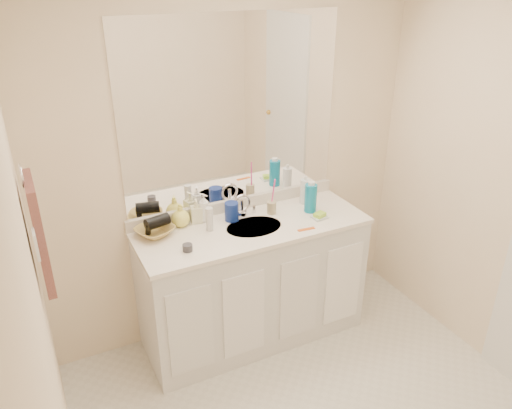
% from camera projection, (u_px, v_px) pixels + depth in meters
% --- Properties ---
extents(wall_back, '(2.60, 0.02, 2.40)m').
position_uv_depth(wall_back, '(234.00, 165.00, 3.31)').
color(wall_back, '#FAE4C3').
rests_on(wall_back, floor).
extents(wall_left, '(0.02, 2.60, 2.40)m').
position_uv_depth(wall_left, '(48.00, 345.00, 1.74)').
color(wall_left, '#FAE4C3').
rests_on(wall_left, floor).
extents(vanity_cabinet, '(1.50, 0.55, 0.85)m').
position_uv_depth(vanity_cabinet, '(253.00, 284.00, 3.42)').
color(vanity_cabinet, silver).
rests_on(vanity_cabinet, floor).
extents(countertop, '(1.52, 0.57, 0.03)m').
position_uv_depth(countertop, '(253.00, 227.00, 3.23)').
color(countertop, white).
rests_on(countertop, vanity_cabinet).
extents(backsplash, '(1.52, 0.03, 0.08)m').
position_uv_depth(backsplash, '(236.00, 204.00, 3.42)').
color(backsplash, silver).
rests_on(backsplash, countertop).
extents(sink_basin, '(0.37, 0.37, 0.02)m').
position_uv_depth(sink_basin, '(254.00, 228.00, 3.22)').
color(sink_basin, '#BBAFA3').
rests_on(sink_basin, countertop).
extents(faucet, '(0.02, 0.02, 0.11)m').
position_uv_depth(faucet, '(242.00, 208.00, 3.33)').
color(faucet, silver).
rests_on(faucet, countertop).
extents(mirror, '(1.48, 0.01, 1.20)m').
position_uv_depth(mirror, '(233.00, 112.00, 3.15)').
color(mirror, white).
rests_on(mirror, wall_back).
extents(blue_mug, '(0.11, 0.11, 0.13)m').
position_uv_depth(blue_mug, '(232.00, 212.00, 3.27)').
color(blue_mug, navy).
rests_on(blue_mug, countertop).
extents(tan_cup, '(0.08, 0.08, 0.08)m').
position_uv_depth(tan_cup, '(272.00, 208.00, 3.37)').
color(tan_cup, tan).
rests_on(tan_cup, countertop).
extents(toothbrush, '(0.03, 0.04, 0.20)m').
position_uv_depth(toothbrush, '(273.00, 193.00, 3.32)').
color(toothbrush, '#EF3F99').
rests_on(toothbrush, tan_cup).
extents(mouthwash_bottle, '(0.10, 0.10, 0.20)m').
position_uv_depth(mouthwash_bottle, '(311.00, 198.00, 3.37)').
color(mouthwash_bottle, '#0D78A2').
rests_on(mouthwash_bottle, countertop).
extents(clear_pump_bottle, '(0.09, 0.09, 0.18)m').
position_uv_depth(clear_pump_bottle, '(305.00, 192.00, 3.49)').
color(clear_pump_bottle, white).
rests_on(clear_pump_bottle, countertop).
extents(soap_dish, '(0.11, 0.09, 0.01)m').
position_uv_depth(soap_dish, '(320.00, 217.00, 3.32)').
color(soap_dish, silver).
rests_on(soap_dish, countertop).
extents(green_soap, '(0.09, 0.07, 0.03)m').
position_uv_depth(green_soap, '(320.00, 215.00, 3.31)').
color(green_soap, '#9ED634').
rests_on(green_soap, soap_dish).
extents(orange_comb, '(0.12, 0.03, 0.00)m').
position_uv_depth(orange_comb, '(306.00, 229.00, 3.17)').
color(orange_comb, '#DE5A17').
rests_on(orange_comb, countertop).
extents(dark_jar, '(0.06, 0.06, 0.04)m').
position_uv_depth(dark_jar, '(188.00, 248.00, 2.93)').
color(dark_jar, '#36353D').
rests_on(dark_jar, countertop).
extents(extra_white_bottle, '(0.05, 0.05, 0.16)m').
position_uv_depth(extra_white_bottle, '(209.00, 219.00, 3.14)').
color(extra_white_bottle, silver).
rests_on(extra_white_bottle, countertop).
extents(soap_bottle_white, '(0.10, 0.10, 0.19)m').
position_uv_depth(soap_bottle_white, '(204.00, 208.00, 3.25)').
color(soap_bottle_white, white).
rests_on(soap_bottle_white, countertop).
extents(soap_bottle_cream, '(0.09, 0.09, 0.16)m').
position_uv_depth(soap_bottle_cream, '(196.00, 211.00, 3.24)').
color(soap_bottle_cream, '#EEEDC2').
rests_on(soap_bottle_cream, countertop).
extents(soap_bottle_yellow, '(0.15, 0.15, 0.15)m').
position_uv_depth(soap_bottle_yellow, '(180.00, 215.00, 3.19)').
color(soap_bottle_yellow, '#FCF662').
rests_on(soap_bottle_yellow, countertop).
extents(wicker_basket, '(0.30, 0.30, 0.06)m').
position_uv_depth(wicker_basket, '(155.00, 231.00, 3.10)').
color(wicker_basket, '#A98A44').
rests_on(wicker_basket, countertop).
extents(hair_dryer, '(0.16, 0.11, 0.08)m').
position_uv_depth(hair_dryer, '(157.00, 222.00, 3.08)').
color(hair_dryer, black).
rests_on(hair_dryer, wicker_basket).
extents(towel_ring, '(0.01, 0.11, 0.11)m').
position_uv_depth(towel_ring, '(22.00, 176.00, 2.23)').
color(towel_ring, silver).
rests_on(towel_ring, wall_left).
extents(hand_towel, '(0.04, 0.32, 0.55)m').
position_uv_depth(hand_towel, '(39.00, 234.00, 2.36)').
color(hand_towel, brown).
rests_on(hand_towel, towel_ring).
extents(switch_plate, '(0.01, 0.08, 0.13)m').
position_uv_depth(switch_plate, '(36.00, 244.00, 2.17)').
color(switch_plate, white).
rests_on(switch_plate, wall_left).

